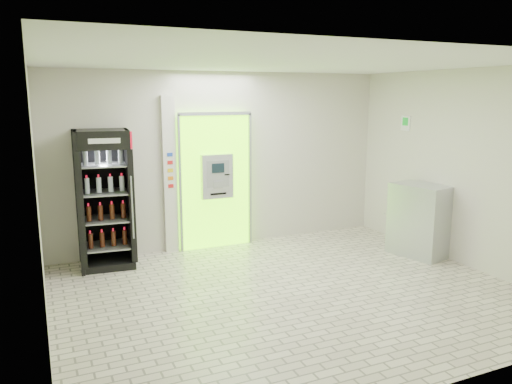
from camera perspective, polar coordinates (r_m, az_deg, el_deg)
ground at (r=6.83m, az=3.97°, el=-11.40°), size 6.00×6.00×0.00m
room_shell at (r=6.36m, az=4.19°, el=4.13°), size 6.00×6.00×6.00m
atm_assembly at (r=8.57m, az=-4.69°, el=1.36°), size 1.30×0.24×2.33m
pillar at (r=8.37m, az=-9.83°, el=1.89°), size 0.22×0.11×2.60m
beverage_cooler at (r=7.93m, az=-16.90°, el=-1.07°), size 0.85×0.79×2.10m
steel_cabinet at (r=8.61m, az=18.21°, el=-3.06°), size 0.80×1.01×1.18m
exit_sign at (r=9.19m, az=16.73°, el=7.55°), size 0.02×0.22×0.26m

